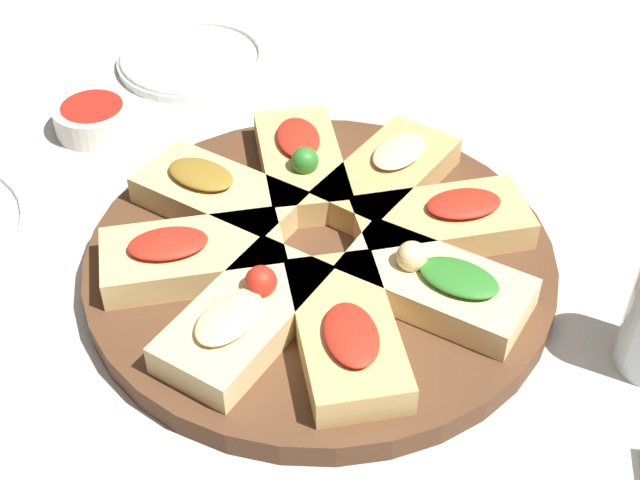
% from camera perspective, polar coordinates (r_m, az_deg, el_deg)
% --- Properties ---
extents(ground_plane, '(3.00, 3.00, 0.00)m').
position_cam_1_polar(ground_plane, '(0.84, 0.00, -1.98)').
color(ground_plane, beige).
extents(serving_board, '(0.43, 0.43, 0.02)m').
position_cam_1_polar(serving_board, '(0.83, 0.00, -1.37)').
color(serving_board, '#51331E').
rests_on(serving_board, ground_plane).
extents(focaccia_slice_0, '(0.11, 0.17, 0.05)m').
position_cam_1_polar(focaccia_slice_0, '(0.77, 7.42, -2.78)').
color(focaccia_slice_0, '#E5C689').
rests_on(focaccia_slice_0, serving_board).
extents(focaccia_slice_1, '(0.15, 0.18, 0.04)m').
position_cam_1_polar(focaccia_slice_1, '(0.84, 7.87, 1.21)').
color(focaccia_slice_1, tan).
rests_on(focaccia_slice_1, serving_board).
extents(focaccia_slice_2, '(0.18, 0.12, 0.04)m').
position_cam_1_polar(focaccia_slice_2, '(0.89, 4.38, 4.19)').
color(focaccia_slice_2, tan).
rests_on(focaccia_slice_2, serving_board).
extents(focaccia_slice_3, '(0.18, 0.15, 0.05)m').
position_cam_1_polar(focaccia_slice_3, '(0.90, -1.21, 4.98)').
color(focaccia_slice_3, tan).
rests_on(focaccia_slice_3, serving_board).
extents(focaccia_slice_4, '(0.11, 0.17, 0.04)m').
position_cam_1_polar(focaccia_slice_4, '(0.86, -6.57, 2.86)').
color(focaccia_slice_4, '#DBB775').
rests_on(focaccia_slice_4, serving_board).
extents(focaccia_slice_5, '(0.15, 0.18, 0.04)m').
position_cam_1_polar(focaccia_slice_5, '(0.80, -8.25, -1.00)').
color(focaccia_slice_5, '#DBB775').
rests_on(focaccia_slice_5, serving_board).
extents(focaccia_slice_6, '(0.17, 0.11, 0.05)m').
position_cam_1_polar(focaccia_slice_6, '(0.74, -4.83, -4.88)').
color(focaccia_slice_6, '#E5C689').
rests_on(focaccia_slice_6, serving_board).
extents(focaccia_slice_7, '(0.18, 0.15, 0.04)m').
position_cam_1_polar(focaccia_slice_7, '(0.73, 1.68, -5.95)').
color(focaccia_slice_7, tan).
rests_on(focaccia_slice_7, serving_board).
extents(plate_right, '(0.19, 0.19, 0.02)m').
position_cam_1_polar(plate_right, '(1.15, -8.16, 11.44)').
color(plate_right, white).
rests_on(plate_right, ground_plane).
extents(dipping_bowl, '(0.09, 0.09, 0.03)m').
position_cam_1_polar(dipping_bowl, '(1.04, -14.28, 7.62)').
color(dipping_bowl, silver).
rests_on(dipping_bowl, ground_plane).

